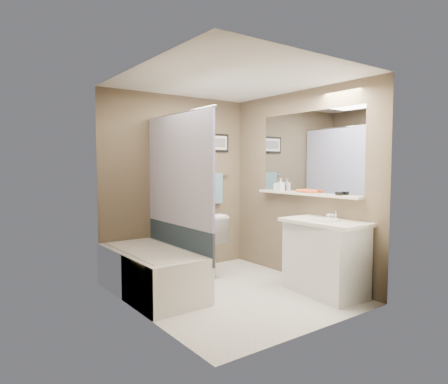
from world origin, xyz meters
TOP-DOWN VIEW (x-y plane):
  - ground at (0.00, 0.00)m, footprint 2.50×2.50m
  - ceiling at (0.00, 0.00)m, footprint 2.20×2.50m
  - wall_back at (0.00, 1.23)m, footprint 2.20×0.04m
  - wall_front at (0.00, -1.23)m, footprint 2.20×0.04m
  - wall_left at (-1.08, 0.00)m, footprint 0.04×2.50m
  - wall_right at (1.08, 0.00)m, footprint 0.04×2.50m
  - tile_surround at (-1.09, 0.50)m, footprint 0.02×1.55m
  - curtain_rod at (-0.40, 0.50)m, footprint 0.02×1.55m
  - curtain_upper at (-0.40, 0.50)m, footprint 0.03×1.45m
  - curtain_lower at (-0.40, 0.50)m, footprint 0.03×1.45m
  - mirror at (1.09, -0.15)m, footprint 0.02×1.60m
  - shelf at (1.04, -0.15)m, footprint 0.12×1.60m
  - towel_bar at (0.55, 1.22)m, footprint 0.60×0.02m
  - towel at (0.55, 1.20)m, footprint 0.34×0.05m
  - art_frame at (0.55, 1.23)m, footprint 0.62×0.02m
  - art_mat at (0.55, 1.22)m, footprint 0.56×0.00m
  - art_image at (0.55, 1.22)m, footprint 0.50×0.00m
  - door at (0.55, -1.24)m, footprint 0.80×0.02m
  - door_handle at (0.22, -1.19)m, footprint 0.10×0.02m
  - bathtub at (-0.75, 0.53)m, footprint 0.72×1.51m
  - tub_rim at (-0.75, 0.53)m, footprint 0.56×1.36m
  - toilet at (0.11, 0.90)m, footprint 0.47×0.82m
  - vanity at (0.85, -0.62)m, footprint 0.58×0.94m
  - countertop at (0.84, -0.62)m, footprint 0.54×0.96m
  - sink_basin at (0.83, -0.62)m, footprint 0.34×0.34m
  - faucet_spout at (1.03, -0.62)m, footprint 0.02×0.02m
  - faucet_knob at (1.03, -0.52)m, footprint 0.05×0.05m
  - candle_bowl_near at (1.04, -0.66)m, footprint 0.09×0.09m
  - hair_brush_front at (1.04, -0.22)m, footprint 0.07×0.22m
  - hair_brush_back at (1.04, -0.13)m, footprint 0.07×0.22m
  - pink_comb at (1.04, 0.05)m, footprint 0.04×0.16m
  - glass_jar at (1.04, 0.37)m, footprint 0.08×0.08m
  - soap_bottle at (1.04, 0.29)m, footprint 0.08×0.09m

SIDE VIEW (x-z plane):
  - ground at x=0.00m, z-range 0.00..0.00m
  - bathtub at x=-0.75m, z-range 0.00..0.50m
  - vanity at x=0.85m, z-range 0.00..0.80m
  - toilet at x=0.11m, z-range 0.00..0.83m
  - tub_rim at x=-0.75m, z-range 0.49..0.51m
  - curtain_lower at x=-0.40m, z-range 0.40..0.76m
  - countertop at x=0.84m, z-range 0.80..0.84m
  - sink_basin at x=0.83m, z-range 0.84..0.86m
  - faucet_knob at x=1.03m, z-range 0.84..0.90m
  - faucet_spout at x=1.03m, z-range 0.84..0.94m
  - tile_surround at x=-1.09m, z-range 0.00..2.00m
  - door at x=0.55m, z-range 0.00..2.00m
  - door_handle at x=0.22m, z-range 0.99..1.01m
  - shelf at x=1.04m, z-range 1.09..1.11m
  - pink_comb at x=1.04m, z-range 1.11..1.12m
  - towel at x=0.55m, z-range 0.90..1.34m
  - candle_bowl_near at x=1.04m, z-range 1.11..1.16m
  - hair_brush_front at x=1.04m, z-range 1.12..1.16m
  - hair_brush_back at x=1.04m, z-range 1.12..1.16m
  - glass_jar at x=1.04m, z-range 1.11..1.22m
  - soap_bottle at x=1.04m, z-range 1.11..1.28m
  - wall_back at x=0.00m, z-range 0.00..2.40m
  - wall_front at x=0.00m, z-range 0.00..2.40m
  - wall_left at x=-1.08m, z-range 0.00..2.40m
  - wall_right at x=1.08m, z-range 0.00..2.40m
  - towel_bar at x=0.55m, z-range 1.29..1.31m
  - curtain_upper at x=-0.40m, z-range 0.76..2.04m
  - mirror at x=1.09m, z-range 1.12..2.12m
  - art_frame at x=0.55m, z-range 1.65..1.91m
  - art_mat at x=0.55m, z-range 1.68..1.88m
  - art_image at x=0.55m, z-range 1.72..1.84m
  - curtain_rod at x=-0.40m, z-range 2.04..2.06m
  - ceiling at x=0.00m, z-range 2.36..2.40m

